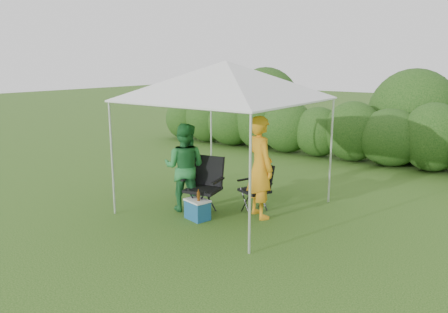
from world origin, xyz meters
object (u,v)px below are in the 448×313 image
Objects in this scene: man at (260,167)px; cooler at (197,209)px; chair_left at (205,182)px; woman at (185,167)px; canopy at (226,81)px; chair_right at (258,184)px.

man is 3.71× the size of cooler.
chair_left is 0.49m from woman.
canopy is 3.42× the size of chair_right.
canopy is at bearing 58.62° from chair_left.
canopy is 1.84× the size of woman.
cooler is (-0.63, -1.07, -0.33)m from chair_right.
chair_right is 0.54× the size of woman.
cooler is at bearing 73.96° from man.
chair_right is 1.02m from chair_left.
woman reaches higher than cooler.
chair_right is 1.44m from woman.
canopy is 1.92m from chair_left.
man is (0.20, -0.28, 0.42)m from chair_right.
chair_right is 0.85× the size of chair_left.
woman is at bearing -177.48° from chair_left.
woman reaches higher than chair_left.
canopy is 2.05m from chair_right.
cooler is (0.11, -0.38, -0.42)m from chair_left.
man is at bearing -2.17° from canopy.
chair_left is (-0.74, -0.69, 0.09)m from chair_right.
chair_right is 0.55m from man.
chair_right is 0.48× the size of man.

